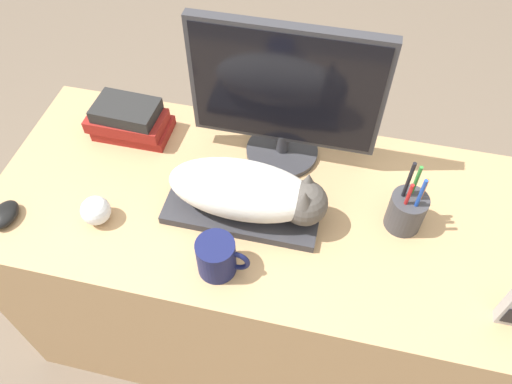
{
  "coord_description": "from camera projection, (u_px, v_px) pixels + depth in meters",
  "views": [
    {
      "loc": [
        0.14,
        -0.45,
        1.79
      ],
      "look_at": [
        -0.03,
        0.31,
        0.81
      ],
      "focal_mm": 35.0,
      "sensor_mm": 36.0,
      "label": 1
    }
  ],
  "objects": [
    {
      "name": "cat",
      "position": [
        252.0,
        192.0,
        1.21
      ],
      "size": [
        0.4,
        0.16,
        0.14
      ],
      "color": "white",
      "rests_on": "keyboard"
    },
    {
      "name": "keyboard",
      "position": [
        242.0,
        210.0,
        1.28
      ],
      "size": [
        0.39,
        0.16,
        0.02
      ],
      "color": "#2D2D33",
      "rests_on": "desk"
    },
    {
      "name": "baseball",
      "position": [
        96.0,
        211.0,
        1.24
      ],
      "size": [
        0.07,
        0.07,
        0.07
      ],
      "color": "silver",
      "rests_on": "desk"
    },
    {
      "name": "computer_mouse",
      "position": [
        5.0,
        215.0,
        1.26
      ],
      "size": [
        0.06,
        0.09,
        0.03
      ],
      "color": "black",
      "rests_on": "desk"
    },
    {
      "name": "pen_cup",
      "position": [
        406.0,
        211.0,
        1.22
      ],
      "size": [
        0.09,
        0.09,
        0.22
      ],
      "color": "#38383D",
      "rests_on": "desk"
    },
    {
      "name": "coffee_mug",
      "position": [
        217.0,
        257.0,
        1.15
      ],
      "size": [
        0.13,
        0.09,
        0.1
      ],
      "color": "#141947",
      "rests_on": "desk"
    },
    {
      "name": "desk",
      "position": [
        266.0,
        275.0,
        1.6
      ],
      "size": [
        1.47,
        0.64,
        0.75
      ],
      "color": "tan",
      "rests_on": "ground_plane"
    },
    {
      "name": "monitor",
      "position": [
        285.0,
        94.0,
        1.24
      ],
      "size": [
        0.49,
        0.2,
        0.41
      ],
      "color": "#333338",
      "rests_on": "desk"
    },
    {
      "name": "book_stack",
      "position": [
        129.0,
        120.0,
        1.43
      ],
      "size": [
        0.23,
        0.13,
        0.11
      ],
      "color": "maroon",
      "rests_on": "desk"
    }
  ]
}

